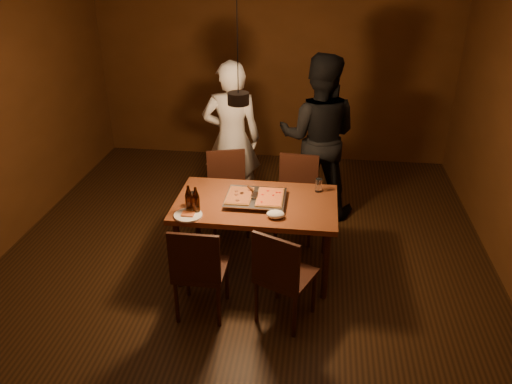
# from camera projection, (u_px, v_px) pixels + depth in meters

# --- Properties ---
(room_shell) EXTENTS (6.00, 6.00, 6.00)m
(room_shell) POSITION_uv_depth(u_px,v_px,m) (239.00, 138.00, 4.28)
(room_shell) COLOR #3D2410
(room_shell) RESTS_ON ground
(dining_table) EXTENTS (1.50, 0.90, 0.75)m
(dining_table) POSITION_uv_depth(u_px,v_px,m) (256.00, 209.00, 4.66)
(dining_table) COLOR brown
(dining_table) RESTS_ON floor
(chair_far_left) EXTENTS (0.53, 0.53, 0.49)m
(chair_far_left) POSITION_uv_depth(u_px,v_px,m) (228.00, 184.00, 5.45)
(chair_far_left) COLOR #38190F
(chair_far_left) RESTS_ON floor
(chair_far_right) EXTENTS (0.45, 0.45, 0.49)m
(chair_far_right) POSITION_uv_depth(u_px,v_px,m) (297.00, 189.00, 5.34)
(chair_far_right) COLOR #38190F
(chair_far_right) RESTS_ON floor
(chair_near_left) EXTENTS (0.42, 0.42, 0.49)m
(chair_near_left) POSITION_uv_depth(u_px,v_px,m) (198.00, 265.00, 4.09)
(chair_near_left) COLOR #38190F
(chair_near_left) RESTS_ON floor
(chair_near_right) EXTENTS (0.56, 0.56, 0.49)m
(chair_near_right) POSITION_uv_depth(u_px,v_px,m) (281.00, 270.00, 4.03)
(chair_near_right) COLOR #38190F
(chair_near_right) RESTS_ON floor
(pizza_tray) EXTENTS (0.56, 0.46, 0.05)m
(pizza_tray) POSITION_uv_depth(u_px,v_px,m) (256.00, 199.00, 4.62)
(pizza_tray) COLOR silver
(pizza_tray) RESTS_ON dining_table
(pizza_meat) EXTENTS (0.23, 0.36, 0.02)m
(pizza_meat) POSITION_uv_depth(u_px,v_px,m) (240.00, 195.00, 4.62)
(pizza_meat) COLOR maroon
(pizza_meat) RESTS_ON pizza_tray
(pizza_cheese) EXTENTS (0.25, 0.38, 0.02)m
(pizza_cheese) POSITION_uv_depth(u_px,v_px,m) (270.00, 197.00, 4.59)
(pizza_cheese) COLOR gold
(pizza_cheese) RESTS_ON pizza_tray
(spatula) EXTENTS (0.20, 0.25, 0.04)m
(spatula) POSITION_uv_depth(u_px,v_px,m) (255.00, 195.00, 4.62)
(spatula) COLOR silver
(spatula) RESTS_ON pizza_tray
(beer_bottle_a) EXTENTS (0.07, 0.07, 0.25)m
(beer_bottle_a) POSITION_uv_depth(u_px,v_px,m) (189.00, 199.00, 4.41)
(beer_bottle_a) COLOR black
(beer_bottle_a) RESTS_ON dining_table
(beer_bottle_b) EXTENTS (0.07, 0.07, 0.25)m
(beer_bottle_b) POSITION_uv_depth(u_px,v_px,m) (196.00, 200.00, 4.39)
(beer_bottle_b) COLOR black
(beer_bottle_b) RESTS_ON dining_table
(water_glass_left) EXTENTS (0.08, 0.08, 0.13)m
(water_glass_left) POSITION_uv_depth(u_px,v_px,m) (193.00, 199.00, 4.53)
(water_glass_left) COLOR silver
(water_glass_left) RESTS_ON dining_table
(water_glass_right) EXTENTS (0.06, 0.06, 0.13)m
(water_glass_right) POSITION_uv_depth(u_px,v_px,m) (319.00, 185.00, 4.79)
(water_glass_right) COLOR silver
(water_glass_right) RESTS_ON dining_table
(plate_slice) EXTENTS (0.25, 0.25, 0.03)m
(plate_slice) POSITION_uv_depth(u_px,v_px,m) (188.00, 215.00, 4.38)
(plate_slice) COLOR white
(plate_slice) RESTS_ON dining_table
(napkin) EXTENTS (0.16, 0.12, 0.07)m
(napkin) POSITION_uv_depth(u_px,v_px,m) (276.00, 214.00, 4.35)
(napkin) COLOR white
(napkin) RESTS_ON dining_table
(diner_white) EXTENTS (0.70, 0.51, 1.79)m
(diner_white) POSITION_uv_depth(u_px,v_px,m) (232.00, 139.00, 5.67)
(diner_white) COLOR silver
(diner_white) RESTS_ON floor
(diner_dark) EXTENTS (0.97, 0.79, 1.88)m
(diner_dark) POSITION_uv_depth(u_px,v_px,m) (318.00, 137.00, 5.62)
(diner_dark) COLOR black
(diner_dark) RESTS_ON floor
(pendant_lamp) EXTENTS (0.18, 0.18, 1.10)m
(pendant_lamp) POSITION_uv_depth(u_px,v_px,m) (238.00, 97.00, 4.12)
(pendant_lamp) COLOR black
(pendant_lamp) RESTS_ON ceiling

